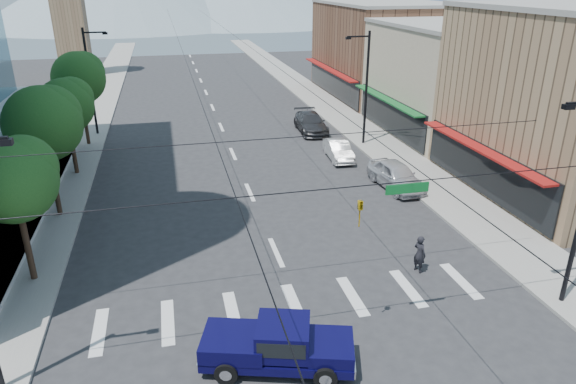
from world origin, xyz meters
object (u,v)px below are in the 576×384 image
pickup_truck (277,344)px  parked_car_near (396,175)px  pedestrian (420,254)px  parked_car_far (311,123)px  parked_car_mid (338,150)px

pickup_truck → parked_car_near: size_ratio=1.12×
pedestrian → parked_car_far: pedestrian is taller
pedestrian → parked_car_far: 23.92m
parked_car_near → parked_car_mid: (-1.79, 6.35, -0.15)m
parked_car_mid → parked_car_far: parked_car_far is taller
pedestrian → parked_car_mid: bearing=-25.3°
pickup_truck → parked_car_far: pickup_truck is taller
parked_car_far → parked_car_mid: bearing=-87.1°
pedestrian → parked_car_mid: size_ratio=0.42×
parked_car_near → parked_car_far: 14.13m
pickup_truck → parked_car_far: 30.04m
parked_car_near → parked_car_far: (-1.80, 14.01, -0.04)m
pickup_truck → parked_car_far: size_ratio=1.00×
parked_car_mid → parked_car_far: bearing=93.9°
pickup_truck → pedestrian: size_ratio=3.09×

